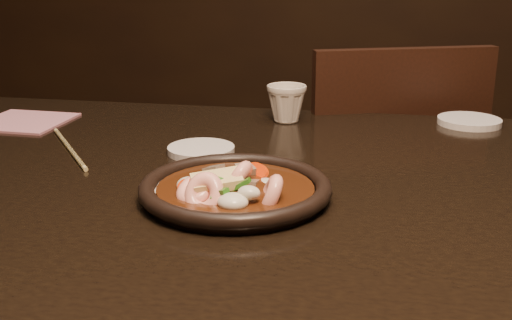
% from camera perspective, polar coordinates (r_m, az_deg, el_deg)
% --- Properties ---
extents(table, '(1.60, 0.90, 0.75)m').
position_cam_1_polar(table, '(0.97, 3.48, -6.16)').
color(table, black).
rests_on(table, floor).
extents(chair, '(0.54, 0.54, 0.88)m').
position_cam_1_polar(chair, '(1.59, 10.60, -4.15)').
color(chair, black).
rests_on(chair, floor).
extents(plate, '(0.26, 0.26, 0.03)m').
position_cam_1_polar(plate, '(0.86, -1.84, -2.64)').
color(plate, black).
rests_on(plate, table).
extents(stirfry, '(0.16, 0.14, 0.06)m').
position_cam_1_polar(stirfry, '(0.85, -2.22, -2.57)').
color(stirfry, '#341709').
rests_on(stirfry, plate).
extents(soy_dish, '(0.11, 0.11, 0.01)m').
position_cam_1_polar(soy_dish, '(0.88, -5.78, -2.74)').
color(soy_dish, silver).
rests_on(soy_dish, table).
extents(saucer_left, '(0.11, 0.11, 0.01)m').
position_cam_1_polar(saucer_left, '(1.07, -4.90, 0.91)').
color(saucer_left, silver).
rests_on(saucer_left, table).
extents(saucer_right, '(0.12, 0.12, 0.01)m').
position_cam_1_polar(saucer_right, '(1.32, 18.42, 3.29)').
color(saucer_right, silver).
rests_on(saucer_right, table).
extents(tea_cup, '(0.10, 0.10, 0.08)m').
position_cam_1_polar(tea_cup, '(1.26, 2.73, 5.17)').
color(tea_cup, beige).
rests_on(tea_cup, table).
extents(chopsticks, '(0.16, 0.21, 0.01)m').
position_cam_1_polar(chopsticks, '(1.13, -16.26, 1.03)').
color(chopsticks, tan).
rests_on(chopsticks, table).
extents(napkin, '(0.17, 0.17, 0.00)m').
position_cam_1_polar(napkin, '(1.34, -19.90, 3.24)').
color(napkin, '#B56F7C').
rests_on(napkin, table).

